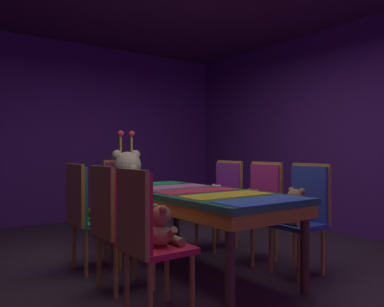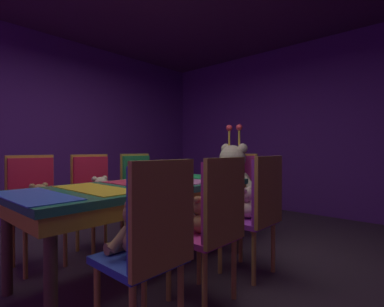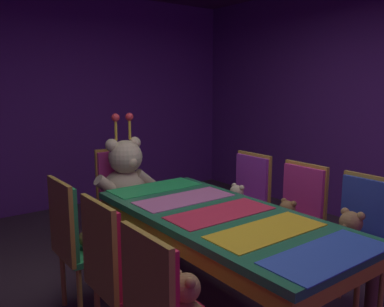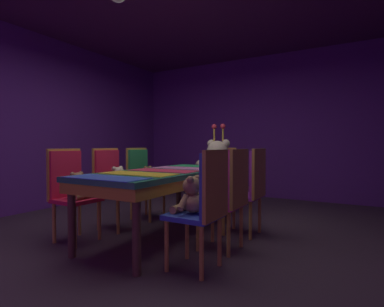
% 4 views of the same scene
% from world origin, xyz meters
% --- Properties ---
extents(wall_back, '(5.20, 0.12, 2.80)m').
position_xyz_m(wall_back, '(0.00, 3.20, 1.40)').
color(wall_back, '#59267F').
rests_on(wall_back, ground_plane).
extents(banquet_table, '(0.90, 2.02, 0.75)m').
position_xyz_m(banquet_table, '(0.00, 0.00, 0.65)').
color(banquet_table, '#26724C').
rests_on(banquet_table, ground_plane).
extents(teddy_left_0, '(0.23, 0.30, 0.28)m').
position_xyz_m(teddy_left_0, '(-0.70, -0.57, 0.58)').
color(teddy_left_0, '#9E7247').
rests_on(teddy_left_0, chair_left_0).
extents(chair_left_1, '(0.42, 0.41, 0.98)m').
position_xyz_m(chair_left_1, '(-0.82, 0.01, 0.60)').
color(chair_left_1, red).
rests_on(chair_left_1, ground_plane).
extents(teddy_left_1, '(0.25, 0.33, 0.31)m').
position_xyz_m(teddy_left_1, '(-0.67, 0.01, 0.59)').
color(teddy_left_1, beige).
rests_on(teddy_left_1, chair_left_1).
extents(chair_left_2, '(0.42, 0.41, 0.98)m').
position_xyz_m(chair_left_2, '(-0.82, 0.60, 0.60)').
color(chair_left_2, '#268C4C').
rests_on(chair_left_2, ground_plane).
extents(teddy_left_2, '(0.23, 0.29, 0.28)m').
position_xyz_m(teddy_left_2, '(-0.68, 0.60, 0.58)').
color(teddy_left_2, brown).
rests_on(teddy_left_2, chair_left_2).
extents(chair_right_0, '(0.42, 0.41, 0.98)m').
position_xyz_m(chair_right_0, '(0.83, -0.56, 0.60)').
color(chair_right_0, '#2D47B2').
rests_on(chair_right_0, ground_plane).
extents(teddy_right_0, '(0.26, 0.33, 0.31)m').
position_xyz_m(teddy_right_0, '(0.68, -0.56, 0.59)').
color(teddy_right_0, '#9E7247').
rests_on(teddy_right_0, chair_right_0).
extents(chair_right_1, '(0.42, 0.41, 0.98)m').
position_xyz_m(chair_right_1, '(0.81, -0.02, 0.60)').
color(chair_right_1, '#CC338C').
rests_on(chair_right_1, ground_plane).
extents(teddy_right_1, '(0.21, 0.28, 0.26)m').
position_xyz_m(teddy_right_1, '(0.67, -0.02, 0.57)').
color(teddy_right_1, olive).
rests_on(teddy_right_1, chair_right_1).
extents(chair_right_2, '(0.42, 0.41, 0.98)m').
position_xyz_m(chair_right_2, '(0.82, 0.56, 0.60)').
color(chair_right_2, purple).
rests_on(chair_right_2, ground_plane).
extents(teddy_right_2, '(0.22, 0.28, 0.26)m').
position_xyz_m(teddy_right_2, '(0.68, 0.56, 0.57)').
color(teddy_right_2, beige).
rests_on(teddy_right_2, chair_right_2).
extents(throne_chair, '(0.41, 0.42, 0.98)m').
position_xyz_m(throne_chair, '(0.00, 1.54, 0.60)').
color(throne_chair, '#CC338C').
rests_on(throne_chair, ground_plane).
extents(king_teddy_bear, '(0.69, 0.53, 0.88)m').
position_xyz_m(king_teddy_bear, '(0.00, 1.37, 0.74)').
color(king_teddy_bear, beige).
rests_on(king_teddy_bear, throne_chair).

